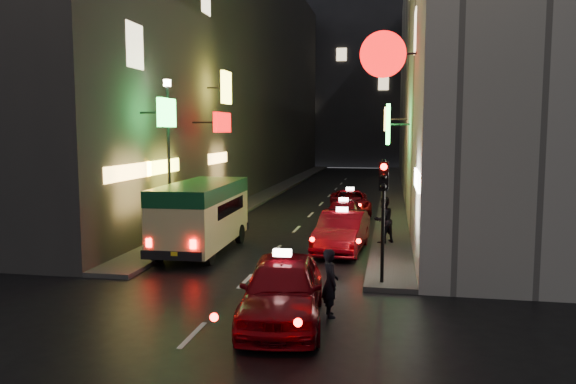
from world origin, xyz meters
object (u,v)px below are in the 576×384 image
Objects in this scene: minibus at (202,209)px; traffic_light at (383,194)px; pedestrian_crossing at (330,278)px; lamp_post at (169,150)px; taxi_near at (282,284)px.

traffic_light reaches higher than minibus.
pedestrian_crossing is 0.30× the size of lamp_post.
minibus is 2.79m from lamp_post.
pedestrian_crossing is at bearing 30.59° from taxi_near.
traffic_light is at bearing -42.88° from pedestrian_crossing.
pedestrian_crossing is 10.43m from lamp_post.
pedestrian_crossing is (5.42, -6.31, -0.68)m from minibus.
pedestrian_crossing is 3.39m from traffic_light.
taxi_near is (4.37, -6.93, -0.70)m from minibus.
minibus is at bearing 21.73° from pedestrian_crossing.
pedestrian_crossing is at bearing -45.67° from lamp_post.
minibus is at bearing -28.65° from lamp_post.
traffic_light reaches higher than taxi_near.
traffic_light is 9.42m from lamp_post.
traffic_light reaches higher than pedestrian_crossing.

